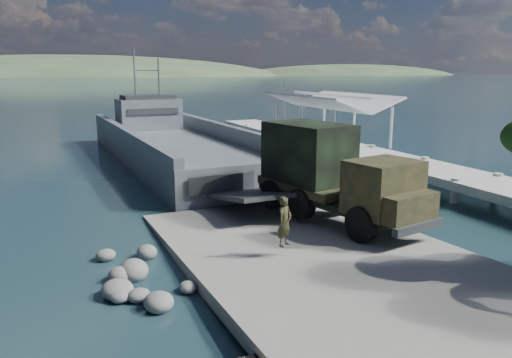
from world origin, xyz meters
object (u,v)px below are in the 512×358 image
object	(u,v)px
pier	(336,139)
military_truck	(331,173)
landing_craft	(178,151)
sailboat_far	(285,130)
sailboat_near	(304,130)
soldier	(284,232)

from	to	relation	value
pier	military_truck	size ratio (longest dim) A/B	4.65
landing_craft	sailboat_far	size ratio (longest dim) A/B	5.33
pier	sailboat_near	distance (m)	16.85
military_truck	sailboat_near	xyz separation A→B (m)	(16.08, 31.53, -2.27)
sailboat_near	landing_craft	bearing A→B (deg)	-140.63
landing_craft	sailboat_near	bearing A→B (deg)	32.10
soldier	pier	bearing A→B (deg)	23.42
landing_craft	military_truck	distance (m)	19.66
military_truck	sailboat_far	xyz separation A→B (m)	(14.38, 33.05, -2.27)
landing_craft	soldier	bearing A→B (deg)	-96.69
pier	military_truck	xyz separation A→B (m)	(-10.29, -15.76, 1.00)
pier	military_truck	distance (m)	18.85
military_truck	sailboat_near	world-z (taller)	sailboat_near
sailboat_near	sailboat_far	size ratio (longest dim) A/B	1.00
sailboat_far	pier	bearing A→B (deg)	-117.65
landing_craft	sailboat_far	bearing A→B (deg)	38.04
pier	sailboat_near	world-z (taller)	sailboat_near
pier	sailboat_far	bearing A→B (deg)	76.70
pier	sailboat_near	xyz separation A→B (m)	(5.79, 15.78, -1.26)
military_truck	landing_craft	bearing A→B (deg)	85.18
pier	sailboat_far	world-z (taller)	sailboat_far
landing_craft	sailboat_far	distance (m)	21.34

